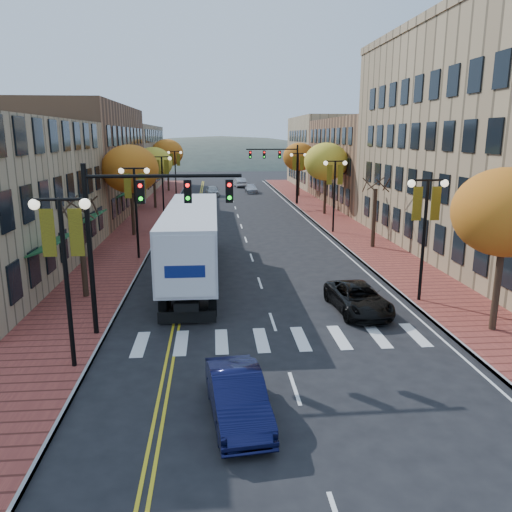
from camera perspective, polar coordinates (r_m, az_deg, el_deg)
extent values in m
plane|color=black|center=(18.62, 3.41, -11.93)|extent=(200.00, 200.00, 0.00)
cube|color=brown|center=(50.17, -12.33, 4.16)|extent=(4.00, 85.00, 0.15)
cube|color=brown|center=(51.07, 8.18, 4.49)|extent=(4.00, 85.00, 0.15)
cube|color=brown|center=(54.63, -20.64, 10.09)|extent=(12.00, 24.00, 11.00)
cube|color=#9E8966|center=(79.02, -15.78, 10.70)|extent=(12.00, 26.00, 9.50)
cube|color=brown|center=(62.35, 15.02, 10.35)|extent=(15.00, 24.00, 10.00)
cube|color=#9E8966|center=(83.35, 9.87, 11.65)|extent=(15.00, 20.00, 11.00)
cylinder|color=#382619|center=(26.10, -19.18, 0.06)|extent=(0.28, 0.28, 4.20)
cylinder|color=#382619|center=(41.48, -13.95, 5.68)|extent=(0.28, 0.28, 4.90)
ellipsoid|color=#C85217|center=(41.21, -14.18, 9.62)|extent=(4.48, 4.48, 3.81)
cylinder|color=#382619|center=(57.26, -11.52, 7.70)|extent=(0.28, 0.28, 4.55)
ellipsoid|color=gold|center=(57.06, -11.65, 10.34)|extent=(4.16, 4.16, 3.54)
cylinder|color=#382619|center=(75.09, -10.01, 9.29)|extent=(0.28, 0.28, 5.04)
ellipsoid|color=#C85217|center=(74.93, -10.11, 11.53)|extent=(4.61, 4.61, 3.92)
cylinder|color=#382619|center=(22.60, 25.94, -2.13)|extent=(0.28, 0.28, 4.55)
ellipsoid|color=#C85217|center=(22.09, 26.65, 4.49)|extent=(4.16, 4.16, 3.54)
cylinder|color=#382619|center=(36.94, 13.34, 4.23)|extent=(0.28, 0.28, 4.20)
cylinder|color=#382619|center=(52.19, 7.91, 7.49)|extent=(0.28, 0.28, 4.90)
ellipsoid|color=gold|center=(51.97, 8.01, 10.63)|extent=(4.48, 4.48, 3.81)
cylinder|color=#382619|center=(67.83, 4.91, 8.88)|extent=(0.28, 0.28, 4.76)
ellipsoid|color=#C85217|center=(67.66, 4.96, 11.23)|extent=(4.35, 4.35, 3.70)
cylinder|color=black|center=(18.05, -20.76, -3.44)|extent=(0.16, 0.16, 6.00)
cylinder|color=black|center=(17.46, -21.58, 6.03)|extent=(1.60, 0.10, 0.10)
sphere|color=#FFF2CC|center=(17.72, -24.03, 5.41)|extent=(0.36, 0.36, 0.36)
sphere|color=#FFF2CC|center=(17.27, -18.99, 5.66)|extent=(0.36, 0.36, 0.36)
cube|color=#AF9C17|center=(17.75, -22.67, 2.44)|extent=(0.45, 0.03, 1.60)
cube|color=#AF9C17|center=(17.50, -19.86, 2.53)|extent=(0.45, 0.03, 1.60)
cylinder|color=black|center=(33.37, -13.50, 4.56)|extent=(0.16, 0.16, 6.00)
cylinder|color=black|center=(33.05, -13.79, 9.70)|extent=(1.60, 0.10, 0.10)
sphere|color=#FFF2CC|center=(33.19, -15.16, 9.38)|extent=(0.36, 0.36, 0.36)
sphere|color=#FFF2CC|center=(32.95, -12.38, 9.51)|extent=(0.36, 0.36, 0.36)
cube|color=#AF9C17|center=(33.21, -14.46, 7.78)|extent=(0.45, 0.03, 1.60)
cube|color=#AF9C17|center=(33.07, -12.91, 7.84)|extent=(0.45, 0.03, 1.60)
cylinder|color=black|center=(51.11, -10.60, 7.72)|extent=(0.16, 0.16, 6.00)
cylinder|color=black|center=(50.90, -10.75, 11.07)|extent=(1.60, 0.10, 0.10)
sphere|color=#FFF2CC|center=(50.99, -11.66, 10.87)|extent=(0.36, 0.36, 0.36)
sphere|color=#FFF2CC|center=(50.83, -9.83, 10.94)|extent=(0.36, 0.36, 0.36)
cube|color=#AF9C17|center=(51.00, -11.21, 9.82)|extent=(0.45, 0.03, 1.60)
cube|color=#AF9C17|center=(50.91, -10.19, 9.86)|extent=(0.45, 0.03, 1.60)
cylinder|color=black|center=(68.98, -9.19, 9.23)|extent=(0.16, 0.16, 6.00)
cylinder|color=black|center=(68.83, -9.28, 11.72)|extent=(1.60, 0.10, 0.10)
sphere|color=#FFF2CC|center=(68.89, -9.96, 11.57)|extent=(0.36, 0.36, 0.36)
sphere|color=#FFF2CC|center=(68.78, -8.60, 11.62)|extent=(0.36, 0.36, 0.36)
cube|color=#AF9C17|center=(68.90, -9.63, 10.79)|extent=(0.45, 0.03, 1.60)
cube|color=#AF9C17|center=(68.84, -8.87, 10.82)|extent=(0.45, 0.03, 1.60)
cylinder|color=black|center=(25.24, 18.58, 1.41)|extent=(0.16, 0.16, 6.00)
cylinder|color=black|center=(24.82, 19.10, 8.20)|extent=(1.60, 0.10, 0.10)
sphere|color=#FFF2CC|center=(24.52, 17.35, 7.92)|extent=(0.36, 0.36, 0.36)
sphere|color=#FFF2CC|center=(25.17, 20.76, 7.79)|extent=(0.36, 0.36, 0.36)
cube|color=#AF9C17|center=(24.76, 17.95, 5.70)|extent=(0.45, 0.03, 1.60)
cube|color=#AF9C17|center=(25.12, 19.85, 5.66)|extent=(0.45, 0.03, 1.60)
cylinder|color=black|center=(42.13, 8.92, 6.58)|extent=(0.16, 0.16, 6.00)
cylinder|color=black|center=(41.88, 9.07, 10.66)|extent=(1.60, 0.10, 0.10)
sphere|color=#FFF2CC|center=(41.71, 7.97, 10.47)|extent=(0.36, 0.36, 0.36)
sphere|color=#FFF2CC|center=(42.09, 10.13, 10.42)|extent=(0.36, 0.36, 0.36)
cube|color=#AF9C17|center=(41.85, 8.41, 9.17)|extent=(0.45, 0.03, 1.60)
cube|color=#AF9C17|center=(42.06, 9.61, 9.14)|extent=(0.45, 0.03, 1.60)
cylinder|color=black|center=(59.68, 4.80, 8.71)|extent=(0.16, 0.16, 6.00)
cylinder|color=black|center=(59.50, 4.86, 11.59)|extent=(1.60, 0.10, 0.10)
sphere|color=#FFF2CC|center=(59.38, 4.08, 11.45)|extent=(0.36, 0.36, 0.36)
sphere|color=#FFF2CC|center=(59.65, 5.63, 11.43)|extent=(0.36, 0.36, 0.36)
cube|color=#AF9C17|center=(59.47, 4.40, 10.53)|extent=(0.45, 0.03, 1.60)
cube|color=#AF9C17|center=(59.63, 5.27, 10.52)|extent=(0.45, 0.03, 1.60)
cylinder|color=black|center=(20.71, -18.43, 0.29)|extent=(0.20, 0.20, 7.00)
cylinder|color=black|center=(19.76, -10.50, 8.98)|extent=(6.00, 0.14, 0.14)
cube|color=black|center=(19.92, -13.02, 7.16)|extent=(0.30, 0.25, 0.90)
sphere|color=#FF0C0C|center=(19.76, -13.12, 7.83)|extent=(0.16, 0.16, 0.16)
cube|color=black|center=(19.75, -7.81, 7.32)|extent=(0.30, 0.25, 0.90)
sphere|color=#FF0C0C|center=(19.59, -7.85, 8.01)|extent=(0.16, 0.16, 0.16)
cube|color=black|center=(19.74, -3.07, 7.43)|extent=(0.30, 0.25, 0.90)
sphere|color=#FF0C0C|center=(19.58, -3.06, 8.11)|extent=(0.16, 0.16, 0.16)
cylinder|color=black|center=(59.62, 4.71, 9.19)|extent=(0.20, 0.20, 7.00)
cylinder|color=black|center=(59.04, 1.83, 12.10)|extent=(6.00, 0.14, 0.14)
cube|color=black|center=(59.17, 2.71, 11.51)|extent=(0.30, 0.25, 0.90)
sphere|color=#FF0C0C|center=(59.03, 2.73, 11.75)|extent=(0.16, 0.16, 0.16)
cube|color=black|center=(58.96, 0.94, 11.52)|extent=(0.30, 0.25, 0.90)
sphere|color=#FF0C0C|center=(58.82, 0.96, 11.75)|extent=(0.16, 0.16, 0.16)
cube|color=black|center=(58.82, -0.66, 11.51)|extent=(0.30, 0.25, 0.90)
sphere|color=#FF0C0C|center=(58.67, -0.65, 11.75)|extent=(0.16, 0.16, 0.16)
cube|color=black|center=(27.98, -7.21, -1.27)|extent=(1.13, 13.69, 0.37)
cube|color=silver|center=(27.57, -7.33, 2.44)|extent=(2.81, 13.70, 2.95)
cube|color=black|center=(36.02, -6.69, 3.45)|extent=(2.65, 3.17, 2.63)
cylinder|color=black|center=(22.94, -10.53, -5.69)|extent=(0.37, 1.05, 1.05)
cylinder|color=black|center=(22.82, -4.97, -5.62)|extent=(0.37, 1.05, 1.05)
cylinder|color=black|center=(24.13, -10.23, -4.71)|extent=(0.37, 1.05, 1.05)
cylinder|color=black|center=(24.01, -4.96, -4.63)|extent=(0.37, 1.05, 1.05)
cylinder|color=black|center=(35.08, -8.51, 1.10)|extent=(0.37, 1.05, 1.05)
cylinder|color=black|center=(34.99, -4.90, 1.17)|extent=(0.37, 1.05, 1.05)
cylinder|color=black|center=(37.34, -8.29, 1.87)|extent=(0.37, 1.05, 1.05)
cylinder|color=black|center=(37.26, -4.89, 1.93)|extent=(0.37, 1.05, 1.05)
imported|color=black|center=(14.94, -2.13, -15.72)|extent=(1.94, 4.39, 1.40)
imported|color=black|center=(23.74, 11.60, -4.76)|extent=(2.49, 4.83, 1.30)
imported|color=beige|center=(68.99, -5.00, 7.44)|extent=(1.99, 4.24, 1.40)
imported|color=#ADAEB5|center=(72.51, -0.54, 7.69)|extent=(1.77, 4.09, 1.17)
imported|color=#B5B6BD|center=(81.13, -1.86, 8.41)|extent=(2.03, 4.52, 1.44)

